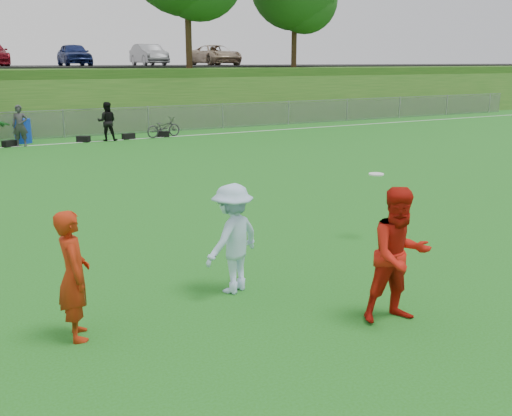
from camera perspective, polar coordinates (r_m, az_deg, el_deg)
ground at (r=9.19m, az=3.79°, el=-7.41°), size 120.00×120.00×0.00m
sideline_far at (r=25.85m, az=-17.80°, el=6.22°), size 60.00×0.10×0.01m
fence at (r=27.74m, az=-18.68°, el=8.01°), size 58.00×0.06×1.30m
berm at (r=38.54m, az=-21.64°, el=10.65°), size 120.00×18.00×3.00m
parking_lot at (r=40.48m, az=-22.20°, el=12.94°), size 120.00×12.00×0.10m
car_row at (r=39.37m, az=-23.88°, el=13.90°), size 32.04×5.18×1.44m
gear_bags at (r=26.15m, az=-15.46°, el=6.76°), size 7.23×0.57×0.26m
player_red_left at (r=7.49m, az=-17.76°, el=-6.43°), size 0.45×0.64×1.67m
player_red_center at (r=7.81m, az=14.14°, el=-4.62°), size 1.02×0.86×1.85m
player_blue at (r=8.57m, az=-2.34°, el=-3.07°), size 1.24×1.02×1.67m
frisbee at (r=11.33m, az=11.94°, el=3.33°), size 0.29×0.29×0.03m
recycling_bin at (r=26.52m, az=-22.29°, el=7.14°), size 0.69×0.69×1.03m
bicycle at (r=26.87m, az=-9.24°, el=7.97°), size 1.80×0.94×0.90m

